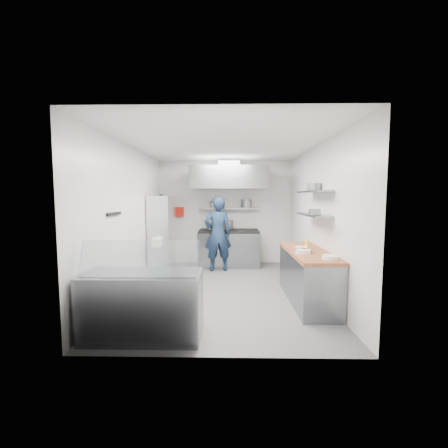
{
  "coord_description": "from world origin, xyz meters",
  "views": [
    {
      "loc": [
        0.12,
        -5.75,
        1.82
      ],
      "look_at": [
        0.0,
        0.6,
        1.25
      ],
      "focal_mm": 24.0,
      "sensor_mm": 36.0,
      "label": 1
    }
  ],
  "objects_px": {
    "chef": "(218,234)",
    "wire_rack": "(162,234)",
    "gas_range": "(229,249)",
    "display_case": "(143,305)"
  },
  "relations": [
    {
      "from": "display_case",
      "to": "gas_range",
      "type": "bearing_deg",
      "value": 74.98
    },
    {
      "from": "gas_range",
      "to": "display_case",
      "type": "bearing_deg",
      "value": -105.02
    },
    {
      "from": "wire_rack",
      "to": "gas_range",
      "type": "bearing_deg",
      "value": 21.89
    },
    {
      "from": "gas_range",
      "to": "wire_rack",
      "type": "height_order",
      "value": "wire_rack"
    },
    {
      "from": "chef",
      "to": "wire_rack",
      "type": "xyz_separation_m",
      "value": [
        -1.36,
        -0.11,
        0.01
      ]
    },
    {
      "from": "chef",
      "to": "wire_rack",
      "type": "height_order",
      "value": "wire_rack"
    },
    {
      "from": "gas_range",
      "to": "chef",
      "type": "relative_size",
      "value": 0.87
    },
    {
      "from": "gas_range",
      "to": "wire_rack",
      "type": "relative_size",
      "value": 0.86
    },
    {
      "from": "chef",
      "to": "gas_range",
      "type": "bearing_deg",
      "value": -127.98
    },
    {
      "from": "display_case",
      "to": "chef",
      "type": "bearing_deg",
      "value": 76.9
    }
  ]
}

